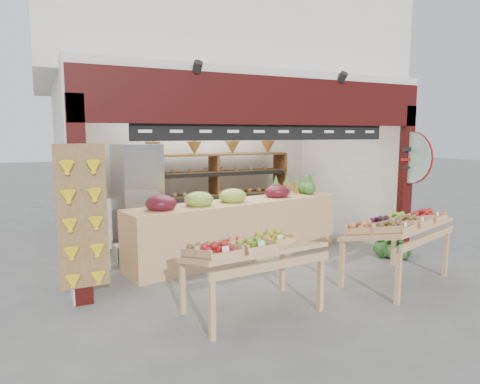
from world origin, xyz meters
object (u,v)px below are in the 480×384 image
mid_counter (237,227)px  watermelon_pile (392,246)px  back_shelving (214,180)px  display_table_right (397,226)px  cardboard_stack (111,252)px  refrigerator (138,196)px  display_table_left (243,250)px

mid_counter → watermelon_pile: 2.79m
back_shelving → mid_counter: (-0.29, -1.78, -0.65)m
back_shelving → display_table_right: (1.29, -3.91, -0.35)m
back_shelving → watermelon_pile: 3.80m
back_shelving → cardboard_stack: back_shelving is taller
cardboard_stack → watermelon_pile: bearing=-18.7°
watermelon_pile → refrigerator: bearing=146.8°
refrigerator → cardboard_stack: bearing=-133.6°
display_table_left → display_table_right: 2.52m
mid_counter → watermelon_pile: bearing=-23.7°
display_table_left → back_shelving: bearing=72.8°
display_table_left → watermelon_pile: display_table_left is taller
refrigerator → display_table_left: (0.47, -3.66, -0.19)m
back_shelving → display_table_left: bearing=-107.2°
display_table_left → watermelon_pile: (3.47, 1.08, -0.61)m
display_table_right → watermelon_pile: 1.54m
display_table_right → display_table_left: bearing=-178.7°
watermelon_pile → cardboard_stack: bearing=161.3°
back_shelving → cardboard_stack: size_ratio=3.42×
refrigerator → display_table_right: size_ratio=1.04×
refrigerator → cardboard_stack: 1.44m
back_shelving → display_table_left: size_ratio=1.96×
back_shelving → mid_counter: 1.92m
refrigerator → watermelon_pile: size_ratio=2.86×
watermelon_pile → back_shelving: bearing=127.8°
back_shelving → refrigerator: bearing=-169.5°
refrigerator → display_table_right: 4.68m
cardboard_stack → watermelon_pile: cardboard_stack is taller
display_table_left → cardboard_stack: bearing=113.5°
display_table_left → watermelon_pile: size_ratio=2.44×
refrigerator → watermelon_pile: bearing=-42.9°
display_table_left → display_table_right: (2.52, 0.06, 0.05)m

